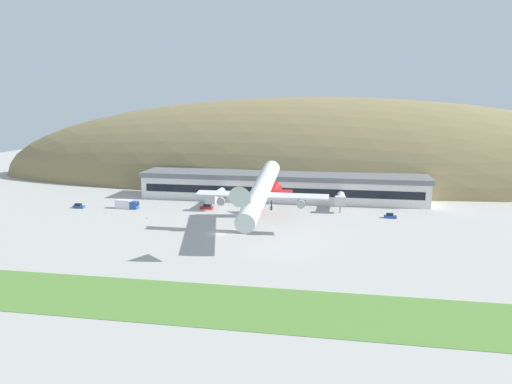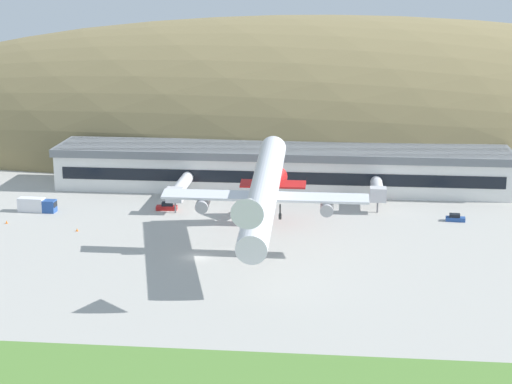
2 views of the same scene
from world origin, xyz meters
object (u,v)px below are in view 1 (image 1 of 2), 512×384
service_car_2 (79,206)px  fuel_truck (127,204)px  service_car_0 (390,216)px  traffic_cone_1 (147,218)px  service_car_1 (207,207)px  jetway_1 (341,199)px  traffic_cone_0 (106,213)px  terminal_building (282,185)px  service_car_3 (256,210)px  jetway_0 (216,196)px  cargo_airplane (261,192)px

service_car_2 → fuel_truck: fuel_truck is taller
service_car_0 → traffic_cone_1: bearing=-169.1°
service_car_0 → traffic_cone_1: service_car_0 is taller
service_car_0 → service_car_1: service_car_1 is taller
fuel_truck → traffic_cone_1: (12.37, -12.47, -1.12)m
service_car_2 → fuel_truck: bearing=7.9°
jetway_1 → traffic_cone_0: bearing=-165.7°
terminal_building → traffic_cone_1: 52.32m
service_car_1 → traffic_cone_1: service_car_1 is taller
service_car_3 → traffic_cone_0: 47.95m
jetway_0 → service_car_3: jetway_0 is taller
traffic_cone_1 → terminal_building: bearing=45.1°
service_car_3 → fuel_truck: fuel_truck is taller
jetway_1 → cargo_airplane: cargo_airplane is taller
service_car_1 → traffic_cone_0: bearing=-156.8°
fuel_truck → traffic_cone_0: size_ratio=13.81×
cargo_airplane → service_car_2: size_ratio=13.98×
terminal_building → service_car_2: 70.75m
service_car_1 → service_car_3: (16.75, -1.01, 0.01)m
jetway_0 → service_car_2: (-45.03, -9.78, -3.34)m
terminal_building → fuel_truck: (-49.13, -24.41, -4.08)m
jetway_0 → service_car_1: bearing=-121.1°
jetway_1 → service_car_1: jetway_1 is taller
terminal_building → jetway_1: 25.79m
terminal_building → traffic_cone_1: bearing=-134.9°
fuel_truck → traffic_cone_0: (-3.10, -8.85, -1.12)m
jetway_1 → service_car_1: bearing=-172.2°
service_car_2 → terminal_building: bearing=22.2°
service_car_2 → traffic_cone_1: bearing=-19.7°
service_car_0 → traffic_cone_1: size_ratio=6.80×
terminal_building → cargo_airplane: (0.37, -47.38, 5.94)m
jetway_0 → service_car_2: bearing=-167.8°
service_car_3 → traffic_cone_1: service_car_3 is taller
jetway_1 → traffic_cone_1: size_ratio=21.27×
jetway_0 → fuel_truck: size_ratio=2.10×
service_car_3 → traffic_cone_1: size_ratio=7.89×
service_car_2 → fuel_truck: 16.40m
cargo_airplane → service_car_1: 36.89m
jetway_1 → service_car_2: bearing=-172.0°
service_car_1 → traffic_cone_1: bearing=-131.0°
fuel_truck → traffic_cone_0: bearing=-109.3°
service_car_0 → service_car_3: service_car_3 is taller
service_car_0 → traffic_cone_0: size_ratio=6.80×
service_car_3 → fuel_truck: 43.49m
jetway_0 → service_car_0: (56.87, -5.84, -3.37)m
terminal_building → cargo_airplane: cargo_airplane is taller
traffic_cone_0 → traffic_cone_1: same height
traffic_cone_1 → traffic_cone_0: bearing=166.8°
jetway_1 → traffic_cone_0: size_ratio=21.27×
terminal_building → traffic_cone_0: bearing=-147.5°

